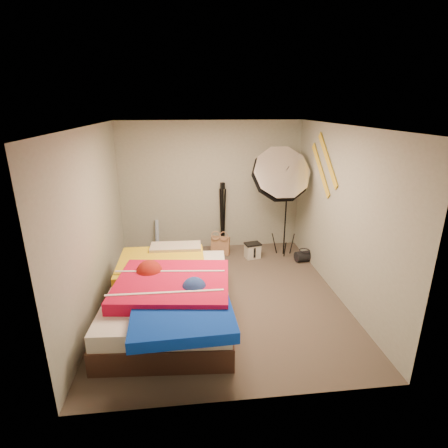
{
  "coord_description": "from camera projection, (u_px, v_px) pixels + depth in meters",
  "views": [
    {
      "loc": [
        -0.49,
        -4.66,
        2.76
      ],
      "look_at": [
        0.1,
        0.6,
        0.95
      ],
      "focal_mm": 28.0,
      "sensor_mm": 36.0,
      "label": 1
    }
  ],
  "objects": [
    {
      "name": "wrapping_roll",
      "position": [
        157.0,
        236.0,
        6.9
      ],
      "size": [
        0.08,
        0.18,
        0.63
      ],
      "primitive_type": "cylinder",
      "rotation": [
        -0.17,
        0.0,
        -0.07
      ],
      "color": "#5178B6",
      "rests_on": "floor"
    },
    {
      "name": "photo_umbrella",
      "position": [
        280.0,
        175.0,
        6.18
      ],
      "size": [
        1.27,
        0.96,
        2.2
      ],
      "color": "black",
      "rests_on": "floor"
    },
    {
      "name": "ceiling",
      "position": [
        222.0,
        126.0,
        4.52
      ],
      "size": [
        4.0,
        4.0,
        0.0
      ],
      "primitive_type": "plane",
      "rotation": [
        3.14,
        0.0,
        0.0
      ],
      "color": "silver",
      "rests_on": "wall_back"
    },
    {
      "name": "duffel_bag",
      "position": [
        304.0,
        256.0,
        6.48
      ],
      "size": [
        0.35,
        0.25,
        0.2
      ],
      "primitive_type": "cylinder",
      "rotation": [
        0.0,
        1.57,
        0.16
      ],
      "color": "black",
      "rests_on": "floor"
    },
    {
      "name": "wall_back",
      "position": [
        211.0,
        187.0,
        6.8
      ],
      "size": [
        3.5,
        0.0,
        3.5
      ],
      "primitive_type": "plane",
      "rotation": [
        1.57,
        0.0,
        0.0
      ],
      "color": "#9AA091",
      "rests_on": "floor"
    },
    {
      "name": "wall_left",
      "position": [
        94.0,
        222.0,
        4.74
      ],
      "size": [
        0.0,
        4.0,
        4.0
      ],
      "primitive_type": "plane",
      "rotation": [
        1.57,
        0.0,
        1.57
      ],
      "color": "#9AA091",
      "rests_on": "floor"
    },
    {
      "name": "camera_tripod",
      "position": [
        223.0,
        211.0,
        6.86
      ],
      "size": [
        0.09,
        0.09,
        1.35
      ],
      "color": "black",
      "rests_on": "floor"
    },
    {
      "name": "wall_right",
      "position": [
        340.0,
        214.0,
        5.11
      ],
      "size": [
        0.0,
        4.0,
        4.0
      ],
      "primitive_type": "plane",
      "rotation": [
        1.57,
        0.0,
        -1.57
      ],
      "color": "#9AA091",
      "rests_on": "floor"
    },
    {
      "name": "floor",
      "position": [
        222.0,
        296.0,
        5.33
      ],
      "size": [
        4.0,
        4.0,
        0.0
      ],
      "primitive_type": "plane",
      "color": "#4F463B",
      "rests_on": "ground"
    },
    {
      "name": "wall_stripe_lower",
      "position": [
        321.0,
        170.0,
        5.74
      ],
      "size": [
        0.02,
        0.91,
        0.78
      ],
      "primitive_type": "cube",
      "rotation": [
        0.7,
        0.0,
        0.0
      ],
      "color": "gold",
      "rests_on": "wall_right"
    },
    {
      "name": "camera_case",
      "position": [
        253.0,
        251.0,
        6.62
      ],
      "size": [
        0.3,
        0.25,
        0.27
      ],
      "primitive_type": "cube",
      "rotation": [
        0.0,
        0.0,
        0.22
      ],
      "color": "beige",
      "rests_on": "floor"
    },
    {
      "name": "wall_front",
      "position": [
        246.0,
        287.0,
        3.04
      ],
      "size": [
        3.5,
        0.0,
        3.5
      ],
      "primitive_type": "plane",
      "rotation": [
        -1.57,
        0.0,
        0.0
      ],
      "color": "#9AA091",
      "rests_on": "floor"
    },
    {
      "name": "tote_bag",
      "position": [
        220.0,
        246.0,
        6.76
      ],
      "size": [
        0.38,
        0.26,
        0.37
      ],
      "primitive_type": "cube",
      "rotation": [
        -0.14,
        0.0,
        -0.33
      ],
      "color": "tan",
      "rests_on": "floor"
    },
    {
      "name": "bed",
      "position": [
        171.0,
        295.0,
        4.7
      ],
      "size": [
        1.72,
        2.5,
        0.66
      ],
      "color": "#43281E",
      "rests_on": "floor"
    },
    {
      "name": "wall_stripe_upper",
      "position": [
        328.0,
        160.0,
        5.44
      ],
      "size": [
        0.02,
        0.91,
        0.78
      ],
      "primitive_type": "cube",
      "rotation": [
        0.7,
        0.0,
        0.0
      ],
      "color": "gold",
      "rests_on": "wall_right"
    }
  ]
}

